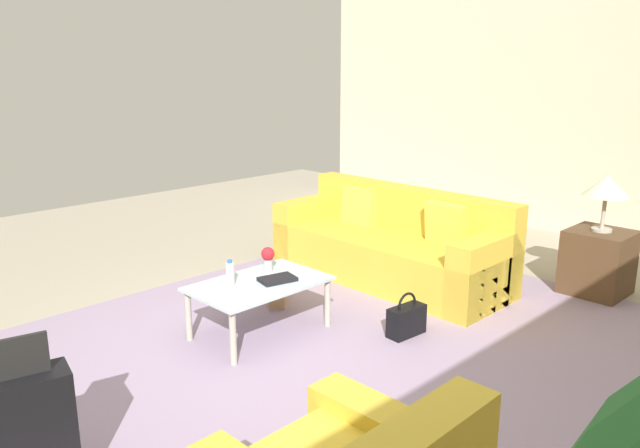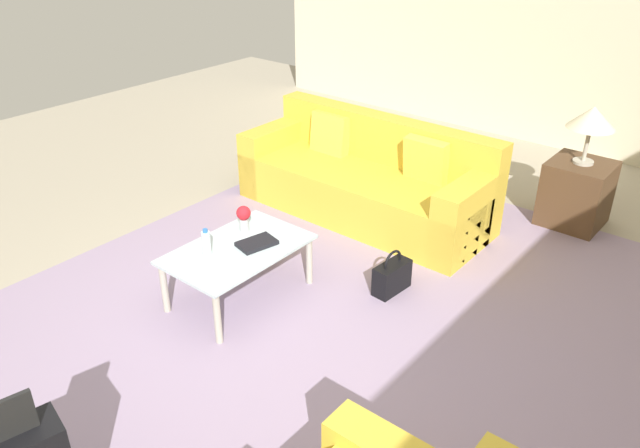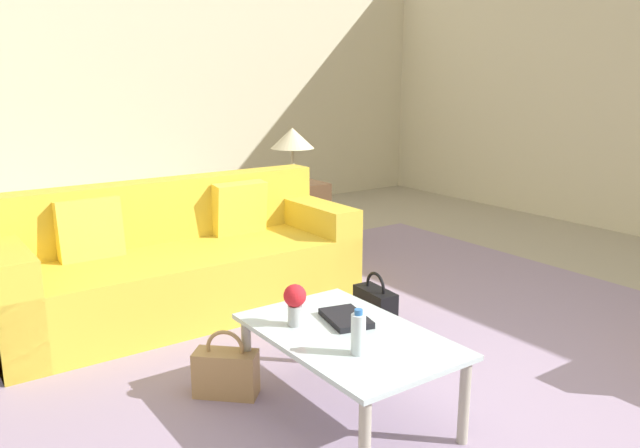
% 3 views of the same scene
% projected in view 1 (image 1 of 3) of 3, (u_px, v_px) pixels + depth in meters
% --- Properties ---
extents(ground_plane, '(12.00, 12.00, 0.00)m').
position_uv_depth(ground_plane, '(262.00, 371.00, 4.34)').
color(ground_plane, '#A89E89').
extents(wall_left, '(0.12, 8.00, 3.10)m').
position_uv_depth(wall_left, '(588.00, 109.00, 7.40)').
color(wall_left, beige).
rests_on(wall_left, ground).
extents(area_rug, '(5.20, 4.40, 0.01)m').
position_uv_depth(area_rug, '(342.00, 353.00, 4.61)').
color(area_rug, '#9984A3').
rests_on(area_rug, ground).
extents(couch, '(0.90, 2.40, 0.88)m').
position_uv_depth(couch, '(394.00, 248.00, 6.17)').
color(couch, gold).
rests_on(couch, ground).
extents(coffee_table, '(1.05, 0.66, 0.43)m').
position_uv_depth(coffee_table, '(259.00, 289.00, 4.86)').
color(coffee_table, silver).
rests_on(coffee_table, ground).
extents(water_bottle, '(0.06, 0.06, 0.20)m').
position_uv_depth(water_bottle, '(230.00, 274.00, 4.76)').
color(water_bottle, silver).
rests_on(water_bottle, coffee_table).
extents(coffee_table_book, '(0.31, 0.24, 0.03)m').
position_uv_depth(coffee_table_book, '(277.00, 279.00, 4.87)').
color(coffee_table_book, black).
rests_on(coffee_table_book, coffee_table).
extents(flower_vase, '(0.11, 0.11, 0.21)m').
position_uv_depth(flower_vase, '(268.00, 257.00, 5.07)').
color(flower_vase, '#B2B7BC').
rests_on(flower_vase, coffee_table).
extents(side_table, '(0.53, 0.53, 0.60)m').
position_uv_depth(side_table, '(598.00, 262.00, 5.76)').
color(side_table, '#513823').
rests_on(side_table, ground).
extents(table_lamp, '(0.41, 0.41, 0.52)m').
position_uv_depth(table_lamp, '(607.00, 187.00, 5.58)').
color(table_lamp, '#ADA899').
rests_on(table_lamp, side_table).
extents(suitcase_black, '(0.44, 0.30, 0.85)m').
position_uv_depth(suitcase_black, '(31.00, 430.00, 3.03)').
color(suitcase_black, black).
rests_on(suitcase_black, ground).
extents(handbag_black, '(0.33, 0.17, 0.36)m').
position_uv_depth(handbag_black, '(406.00, 320.00, 4.89)').
color(handbag_black, black).
rests_on(handbag_black, ground).
extents(handbag_tan, '(0.32, 0.33, 0.36)m').
position_uv_depth(handbag_tan, '(277.00, 290.00, 5.54)').
color(handbag_tan, tan).
rests_on(handbag_tan, ground).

